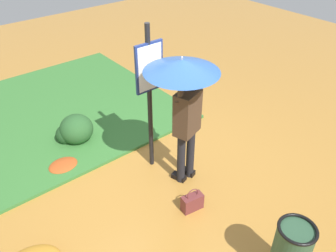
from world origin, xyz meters
The scene contains 7 objects.
ground_plane centered at (0.00, 0.00, 0.00)m, with size 18.00×18.00×0.00m, color #B27A33.
grass_verge centered at (0.73, -2.88, 0.03)m, with size 4.80×4.00×0.05m.
person_with_umbrella centered at (-0.19, 0.16, 1.55)m, with size 0.96×0.96×2.04m.
info_sign_post centered at (-0.08, -0.43, 1.44)m, with size 0.44×0.07×2.30m.
handbag centered at (0.07, 0.69, 0.13)m, with size 0.32×0.19×0.37m.
shrub_cluster centered at (0.60, -1.75, 0.24)m, with size 0.63×0.57×0.51m.
leaf_pile_by_bench centered at (1.08, -1.24, 0.05)m, with size 0.46×0.37×0.10m.
Camera 1 is at (2.43, 3.06, 3.69)m, focal length 37.11 mm.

